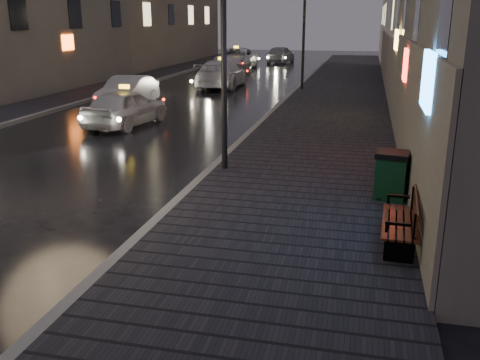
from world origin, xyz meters
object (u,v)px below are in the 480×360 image
at_px(bench, 404,221).
at_px(taxi_mid, 222,74).
at_px(lamp_far, 304,23).
at_px(taxi_far, 236,59).
at_px(taxi_near, 126,107).
at_px(car_left_mid, 128,92).
at_px(lamp_near, 224,29).
at_px(car_far, 281,54).
at_px(trash_bin, 392,175).

relative_size(bench, taxi_mid, 0.31).
distance_m(lamp_far, taxi_far, 13.74).
height_order(taxi_near, taxi_mid, taxi_mid).
relative_size(lamp_far, car_left_mid, 1.30).
bearing_deg(taxi_far, taxi_mid, -83.55).
relative_size(taxi_near, car_left_mid, 0.97).
height_order(bench, taxi_mid, taxi_mid).
distance_m(lamp_near, lamp_far, 16.00).
height_order(taxi_near, car_left_mid, taxi_near).
relative_size(taxi_mid, car_far, 1.23).
bearing_deg(lamp_near, car_far, 96.78).
bearing_deg(trash_bin, lamp_near, 170.49).
bearing_deg(lamp_far, trash_bin, -77.26).
relative_size(trash_bin, taxi_far, 0.17).
bearing_deg(trash_bin, taxi_far, 120.44).
xyz_separation_m(trash_bin, taxi_near, (-9.00, 6.67, 0.02)).
bearing_deg(bench, lamp_far, 104.26).
bearing_deg(lamp_far, taxi_near, -115.05).
height_order(lamp_near, bench, lamp_near).
distance_m(bench, taxi_mid, 22.42).
height_order(car_left_mid, taxi_far, taxi_far).
distance_m(lamp_far, car_far, 19.09).
xyz_separation_m(car_left_mid, taxi_mid, (2.14, 7.70, 0.10)).
bearing_deg(taxi_far, lamp_near, -79.95).
bearing_deg(car_far, taxi_near, 93.93).
relative_size(car_left_mid, taxi_mid, 0.77).
distance_m(bench, car_far, 39.21).
distance_m(trash_bin, taxi_near, 11.20).
relative_size(lamp_far, taxi_near, 1.34).
xyz_separation_m(trash_bin, car_left_mid, (-10.70, 10.54, 0.02)).
xyz_separation_m(lamp_far, trash_bin, (3.95, -17.47, -2.84)).
height_order(bench, car_far, car_far).
bearing_deg(bench, car_far, 104.74).
height_order(lamp_far, trash_bin, lamp_far).
bearing_deg(taxi_mid, car_left_mid, 71.82).
xyz_separation_m(bench, taxi_mid, (-8.67, 20.68, 0.20)).
distance_m(taxi_near, car_left_mid, 4.23).
xyz_separation_m(lamp_far, bench, (4.06, -19.91, -2.92)).
bearing_deg(taxi_near, car_far, -85.11).
relative_size(taxi_near, taxi_mid, 0.75).
bearing_deg(car_left_mid, car_far, 83.14).
height_order(lamp_far, car_far, lamp_far).
distance_m(lamp_near, trash_bin, 5.08).
bearing_deg(taxi_mid, trash_bin, 112.49).
height_order(trash_bin, car_far, car_far).
bearing_deg(car_left_mid, taxi_near, -67.24).
xyz_separation_m(lamp_near, bench, (4.06, -3.91, -2.92)).
distance_m(taxi_near, taxi_mid, 11.58).
bearing_deg(bench, lamp_near, 138.83).
height_order(taxi_far, car_far, taxi_far).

